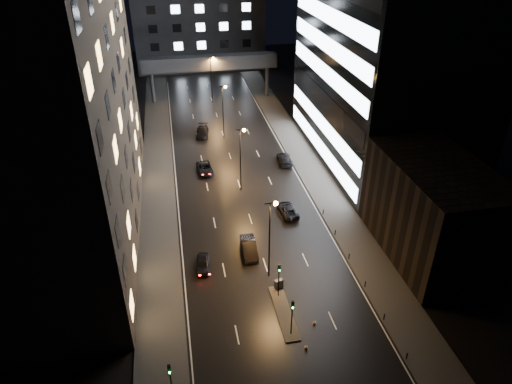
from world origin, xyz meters
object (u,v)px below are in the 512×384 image
car_away_d (202,132)px  car_away_c (205,168)px  utility_cabinet (279,284)px  car_toward_a (287,210)px  car_toward_b (285,159)px  car_away_a (203,263)px  car_away_b (249,248)px

car_away_d → car_away_c: bearing=-85.8°
car_away_c → utility_cabinet: 29.64m
car_away_c → car_away_d: 14.94m
car_toward_a → car_toward_b: (3.42, 15.40, 0.09)m
car_toward_a → utility_cabinet: 15.33m
car_away_a → car_away_d: car_away_d is taller
car_away_d → utility_cabinet: (4.54, -44.04, -0.10)m
car_toward_b → car_away_d: bearing=-43.8°
car_away_b → car_away_c: bearing=100.3°
car_away_b → car_toward_a: 10.28m
car_away_d → car_toward_b: (12.70, -14.06, -0.04)m
car_away_d → utility_cabinet: 44.27m
car_away_a → car_toward_b: size_ratio=0.74×
car_away_b → car_toward_b: size_ratio=0.95×
car_away_c → utility_cabinet: car_away_c is taller
utility_cabinet → car_toward_b: bearing=59.9°
car_away_c → utility_cabinet: bearing=-84.6°
car_away_b → car_away_d: 37.19m
car_away_c → car_away_d: bearing=81.2°
car_away_b → car_toward_b: car_away_b is taller
car_away_a → utility_cabinet: (7.99, -5.16, 0.04)m
car_away_a → car_away_c: bearing=90.3°
car_away_b → car_away_c: 22.45m
car_away_d → car_toward_b: size_ratio=1.05×
car_away_a → car_away_c: car_away_c is taller
car_away_a → car_away_d: (3.45, 38.88, 0.13)m
car_away_b → car_toward_a: (6.86, 7.65, -0.15)m
car_away_b → car_away_d: car_away_b is taller
car_away_c → car_away_d: (0.93, 14.91, 0.11)m
car_away_c → car_away_b: bearing=-86.6°
utility_cabinet → car_away_a: bearing=132.3°
car_away_a → car_away_b: 6.13m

